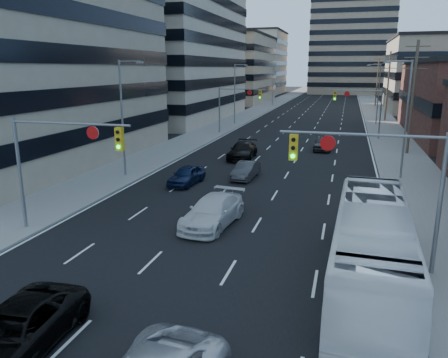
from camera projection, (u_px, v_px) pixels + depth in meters
ground at (121, 351)px, 13.35m from camera, size 400.00×400.00×0.00m
road_surface at (328, 96)px, 134.62m from camera, size 18.00×300.00×0.02m
sidewalk_left at (290, 95)px, 137.63m from camera, size 5.00×300.00×0.15m
sidewalk_right at (367, 97)px, 131.59m from camera, size 5.00×300.00×0.15m
office_left_mid at (147, 34)px, 72.96m from camera, size 26.00×34.00×28.00m
office_left_far at (227, 70)px, 110.97m from camera, size 20.00×30.00×16.00m
office_right_far at (448, 75)px, 87.16m from camera, size 22.00×28.00×14.00m
apartment_tower at (354, 4)px, 144.56m from camera, size 26.00×26.00×58.00m
bg_block_left at (247, 63)px, 148.84m from camera, size 24.00×24.00×20.00m
bg_block_right at (443, 77)px, 124.75m from camera, size 22.00×22.00×12.00m
signal_near_left at (60, 153)px, 21.70m from camera, size 6.59×0.33×6.00m
signal_near_right at (375, 171)px, 17.79m from camera, size 6.59×0.33×6.00m
signal_far_left at (237, 101)px, 56.28m from camera, size 6.09×0.33×6.00m
signal_far_right at (361, 103)px, 52.25m from camera, size 6.09×0.33×6.00m
utility_pole_block at (413, 96)px, 42.31m from camera, size 2.20×0.28×11.00m
utility_pole_midblock at (388, 85)px, 70.29m from camera, size 2.20×0.28×11.00m
utility_pole_distant at (377, 80)px, 98.28m from camera, size 2.20×0.28×11.00m
streetlight_left_near at (124, 113)px, 33.48m from camera, size 2.03×0.22×9.00m
streetlight_left_mid at (236, 91)px, 66.13m from camera, size 2.03×0.22×9.00m
streetlight_left_far at (274, 83)px, 98.78m from camera, size 2.03×0.22×9.00m
streetlight_right_near at (405, 114)px, 32.71m from camera, size 2.03×0.22×9.00m
streetlight_right_far at (378, 91)px, 65.36m from camera, size 2.03×0.22×9.00m
black_pickup at (15, 330)px, 13.14m from camera, size 2.69×5.37×1.46m
white_van at (213, 211)px, 23.89m from camera, size 2.79×5.64×1.58m
transit_bus at (372, 246)px, 17.08m from camera, size 3.17×11.95×3.30m
sedan_blue at (187, 175)px, 32.38m from camera, size 2.03×4.22×1.39m
sedan_grey_center at (246, 170)px, 34.05m from camera, size 1.65×4.06×1.31m
sedan_black_far at (242, 151)px, 41.55m from camera, size 2.30×5.44×1.56m
sedan_grey_right at (323, 143)px, 45.89m from camera, size 1.92×4.53×1.53m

